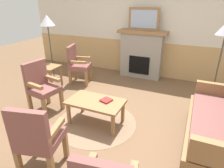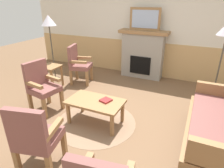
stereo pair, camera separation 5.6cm
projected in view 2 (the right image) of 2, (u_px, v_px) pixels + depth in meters
The scene contains 13 objects.
ground_plane at pixel (104, 118), 3.65m from camera, with size 14.00×14.00×0.00m, color brown.
wall_back at pixel (147, 28), 5.28m from camera, with size 7.20×0.14×2.70m.
fireplace at pixel (143, 54), 5.34m from camera, with size 1.30×0.44×1.28m.
framed_picture at pixel (145, 19), 4.97m from camera, with size 0.80×0.04×0.56m.
couch at pixel (217, 124), 2.79m from camera, with size 0.70×1.80×0.98m.
coffee_table at pixel (95, 104), 3.36m from camera, with size 0.96×0.56×0.44m.
round_rug at pixel (96, 122), 3.52m from camera, with size 1.42×1.42×0.01m, color #896B51.
book_on_table at pixel (106, 100), 3.33m from camera, with size 0.16×0.17×0.03m, color maroon.
armchair_near_fireplace at pixel (78, 63), 4.98m from camera, with size 0.58×0.58×0.98m.
armchair_by_window_left at pixel (42, 84), 3.73m from camera, with size 0.55×0.55×0.98m.
armchair_front_left at pixel (35, 136), 2.33m from camera, with size 0.58×0.58×0.98m.
side_table at pixel (51, 70), 4.76m from camera, with size 0.44×0.44×0.55m.
floor_lamp_by_chairs at pixel (49, 25), 4.81m from camera, with size 0.36×0.36×1.68m.
Camera 2 is at (1.43, -2.74, 2.05)m, focal length 31.36 mm.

